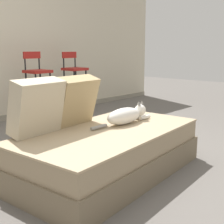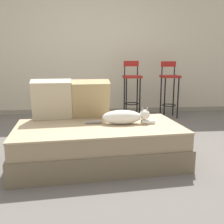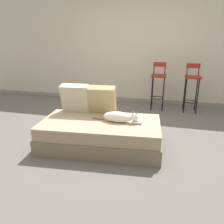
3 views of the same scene
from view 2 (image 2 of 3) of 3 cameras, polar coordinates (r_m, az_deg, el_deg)
ground_plane at (r=3.24m, az=-3.19°, el=-8.14°), size 16.00×16.00×0.00m
wall_back_panel at (r=5.30m, az=-4.44°, el=13.79°), size 8.00×0.10×2.60m
wall_baseboard_trim at (r=5.35m, az=-4.22°, el=0.26°), size 8.00×0.02×0.09m
couch at (r=2.79m, az=-2.88°, el=-6.90°), size 1.81×1.07×0.41m
throw_pillow_corner at (r=3.02m, az=-12.93°, el=2.65°), size 0.46×0.29×0.46m
throw_pillow_middle at (r=3.03m, az=-4.70°, el=2.85°), size 0.45×0.30×0.45m
cat at (r=2.78m, az=2.82°, el=-1.09°), size 0.74×0.17×0.19m
bar_stool_near_window at (r=4.84m, az=4.36°, el=6.10°), size 0.32×0.32×1.05m
bar_stool_by_doorway at (r=5.01m, az=12.41°, el=5.95°), size 0.32×0.32×1.04m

